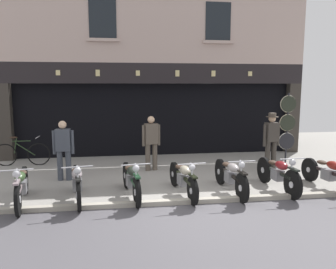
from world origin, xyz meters
TOP-DOWN VIEW (x-y plane):
  - ground at (0.00, -0.98)m, footprint 22.77×22.00m
  - shop_facade at (0.00, 7.01)m, footprint 11.07×4.42m
  - motorcycle_far_left at (-3.46, 0.55)m, footprint 0.62×2.05m
  - motorcycle_left at (-2.31, 0.61)m, footprint 0.62×1.95m
  - motorcycle_center_left at (-1.11, 0.69)m, footprint 0.62×2.03m
  - motorcycle_center at (0.09, 0.68)m, footprint 0.62×2.03m
  - motorcycle_center_right at (1.23, 0.66)m, footprint 0.62×2.08m
  - motorcycle_right at (2.42, 0.67)m, footprint 0.62×2.02m
  - motorcycle_far_right at (3.71, 0.58)m, footprint 0.62×2.03m
  - salesman_left at (-2.85, 2.35)m, footprint 0.56×0.25m
  - shopkeeper_center at (-0.43, 3.08)m, footprint 0.55×0.29m
  - salesman_right at (3.07, 2.46)m, footprint 0.55×0.35m
  - tyre_sign_pole at (4.09, 3.46)m, footprint 0.56×0.06m
  - advert_board_near at (-2.19, 5.40)m, footprint 0.79×0.03m
  - leaning_bicycle at (-4.46, 4.29)m, footprint 1.75×0.50m

SIDE VIEW (x-z plane):
  - ground at x=0.00m, z-range -0.13..0.05m
  - leaning_bicycle at x=-4.46m, z-range -0.09..0.86m
  - motorcycle_center at x=0.09m, z-range -0.03..0.86m
  - motorcycle_far_right at x=3.71m, z-range -0.04..0.88m
  - motorcycle_center_left at x=-1.11m, z-range -0.04..0.89m
  - motorcycle_left at x=-2.31m, z-range -0.03..0.89m
  - motorcycle_center_right at x=1.23m, z-range -0.03..0.89m
  - motorcycle_far_left at x=-3.46m, z-range -0.03..0.89m
  - motorcycle_right at x=2.42m, z-range -0.03..0.90m
  - salesman_left at x=-2.85m, z-range 0.08..1.70m
  - shopkeeper_center at x=-0.43m, z-range 0.09..1.72m
  - salesman_right at x=3.07m, z-range 0.10..1.84m
  - tyre_sign_pole at x=4.09m, z-range 0.16..2.45m
  - advert_board_near at x=-2.19m, z-range 1.03..2.10m
  - shop_facade at x=0.00m, z-range -1.46..4.90m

